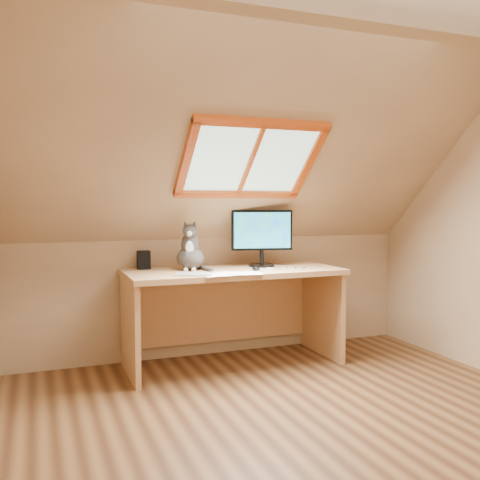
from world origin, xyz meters
name	(u,v)px	position (x,y,z in m)	size (l,w,h in m)	color
ground	(319,432)	(0.00, 0.00, 0.00)	(3.50, 3.50, 0.00)	brown
room_shell	(330,180)	(0.00, -0.09, 1.43)	(3.52, 3.52, 2.41)	tan
desk	(230,296)	(-0.01, 1.45, 0.55)	(1.71, 0.75, 0.78)	tan
monitor	(262,234)	(0.27, 1.44, 1.05)	(0.50, 0.21, 0.47)	black
cat	(190,252)	(-0.35, 1.44, 0.92)	(0.28, 0.31, 0.39)	#47413F
desk_speaker	(144,260)	(-0.68, 1.63, 0.85)	(0.10, 0.10, 0.15)	black
graphics_tablet	(194,274)	(-0.40, 1.15, 0.78)	(0.27, 0.19, 0.01)	#B2B2B7
mouse	(256,269)	(0.11, 1.20, 0.80)	(0.06, 0.10, 0.03)	black
papers	(229,273)	(-0.13, 1.12, 0.78)	(0.35, 0.30, 0.01)	white
cables	(282,268)	(0.36, 1.26, 0.78)	(0.51, 0.26, 0.01)	silver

